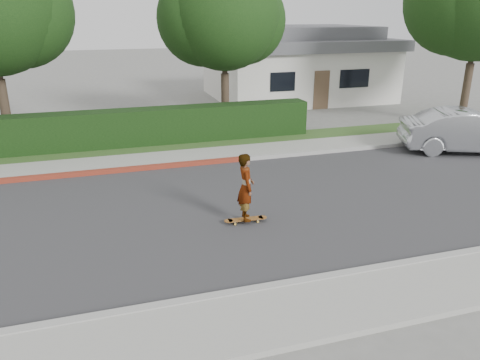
# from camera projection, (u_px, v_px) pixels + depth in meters

# --- Properties ---
(ground) EXTENTS (120.00, 120.00, 0.00)m
(ground) POSITION_uv_depth(u_px,v_px,m) (259.00, 206.00, 13.10)
(ground) COLOR slate
(ground) RESTS_ON ground
(road) EXTENTS (60.00, 8.00, 0.01)m
(road) POSITION_uv_depth(u_px,v_px,m) (259.00, 205.00, 13.10)
(road) COLOR #2D2D30
(road) RESTS_ON ground
(curb_near) EXTENTS (60.00, 0.20, 0.15)m
(curb_near) POSITION_uv_depth(u_px,v_px,m) (327.00, 278.00, 9.39)
(curb_near) COLOR #9E9E99
(curb_near) RESTS_ON ground
(sidewalk_near) EXTENTS (60.00, 1.60, 0.12)m
(sidewalk_near) POSITION_uv_depth(u_px,v_px,m) (349.00, 304.00, 8.59)
(sidewalk_near) COLOR gray
(sidewalk_near) RESTS_ON ground
(curb_far) EXTENTS (60.00, 0.20, 0.15)m
(curb_far) POSITION_uv_depth(u_px,v_px,m) (221.00, 161.00, 16.76)
(curb_far) COLOR #9E9E99
(curb_far) RESTS_ON ground
(curb_red_section) EXTENTS (12.00, 0.21, 0.15)m
(curb_red_section) POSITION_uv_depth(u_px,v_px,m) (75.00, 174.00, 15.38)
(curb_red_section) COLOR maroon
(curb_red_section) RESTS_ON ground
(sidewalk_far) EXTENTS (60.00, 1.60, 0.12)m
(sidewalk_far) POSITION_uv_depth(u_px,v_px,m) (215.00, 154.00, 17.58)
(sidewalk_far) COLOR gray
(sidewalk_far) RESTS_ON ground
(planting_strip) EXTENTS (60.00, 1.60, 0.10)m
(planting_strip) POSITION_uv_depth(u_px,v_px,m) (206.00, 144.00, 19.02)
(planting_strip) COLOR #2D4C1E
(planting_strip) RESTS_ON ground
(hedge) EXTENTS (15.00, 1.00, 1.50)m
(hedge) POSITION_uv_depth(u_px,v_px,m) (128.00, 129.00, 18.49)
(hedge) COLOR black
(hedge) RESTS_ON ground
(tree_center) EXTENTS (5.66, 4.84, 7.44)m
(tree_center) POSITION_uv_depth(u_px,v_px,m) (223.00, 17.00, 20.10)
(tree_center) COLOR #33261C
(tree_center) RESTS_ON ground
(house) EXTENTS (10.60, 8.60, 4.30)m
(house) POSITION_uv_depth(u_px,v_px,m) (296.00, 63.00, 28.98)
(house) COLOR beige
(house) RESTS_ON ground
(skateboard) EXTENTS (1.13, 0.28, 0.10)m
(skateboard) POSITION_uv_depth(u_px,v_px,m) (246.00, 219.00, 12.00)
(skateboard) COLOR gold
(skateboard) RESTS_ON ground
(skateboarder) EXTENTS (0.49, 0.68, 1.74)m
(skateboarder) POSITION_uv_depth(u_px,v_px,m) (246.00, 187.00, 11.70)
(skateboarder) COLOR white
(skateboarder) RESTS_ON skateboard
(car_silver) EXTENTS (5.25, 3.45, 1.64)m
(car_silver) POSITION_uv_depth(u_px,v_px,m) (469.00, 131.00, 17.81)
(car_silver) COLOR #B2B5BA
(car_silver) RESTS_ON ground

